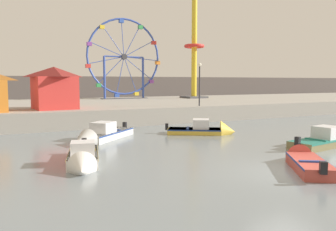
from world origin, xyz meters
TOP-DOWN VIEW (x-y plane):
  - ground_plane at (0.00, 0.00)m, footprint 240.00×240.00m
  - quay_promenade at (0.00, 26.05)m, footprint 110.00×20.77m
  - distant_town_skyline at (0.00, 48.55)m, footprint 140.00×3.00m
  - motorboat_mustard_yellow at (2.83, 9.89)m, footprint 4.64×3.69m
  - motorboat_faded_red at (1.35, 0.40)m, footprint 3.27×4.06m
  - motorboat_white_red_stripe at (-6.84, 4.71)m, footprint 2.27×4.58m
  - motorboat_olive_wood at (6.65, 3.33)m, footprint 5.53×2.22m
  - motorboat_pale_grey at (-4.54, 10.46)m, footprint 5.02×4.86m
  - ferris_wheel_blue_frame at (4.82, 32.24)m, footprint 9.80×1.20m
  - drop_tower_yellow_tower at (13.67, 29.85)m, footprint 2.80×2.80m
  - carnival_booth_red_striped at (-5.76, 18.93)m, footprint 3.61×3.84m
  - promenade_lamp_near at (6.28, 16.61)m, footprint 0.32×0.32m

SIDE VIEW (x-z plane):
  - ground_plane at x=0.00m, z-range 0.00..0.00m
  - motorboat_faded_red at x=1.35m, z-range -0.31..0.81m
  - motorboat_mustard_yellow at x=2.83m, z-range -0.51..1.05m
  - motorboat_white_red_stripe at x=-6.84m, z-range -0.37..0.98m
  - motorboat_olive_wood at x=6.65m, z-range -0.47..1.10m
  - motorboat_pale_grey at x=-4.54m, z-range -0.45..1.08m
  - quay_promenade at x=0.00m, z-range 0.00..1.38m
  - distant_town_skyline at x=0.00m, z-range 0.00..4.40m
  - carnival_booth_red_striped at x=-5.76m, z-range 1.44..4.77m
  - promenade_lamp_near at x=6.28m, z-range 1.97..5.77m
  - ferris_wheel_blue_frame at x=4.82m, z-range 1.40..11.47m
  - drop_tower_yellow_tower at x=13.67m, z-range 0.18..16.14m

